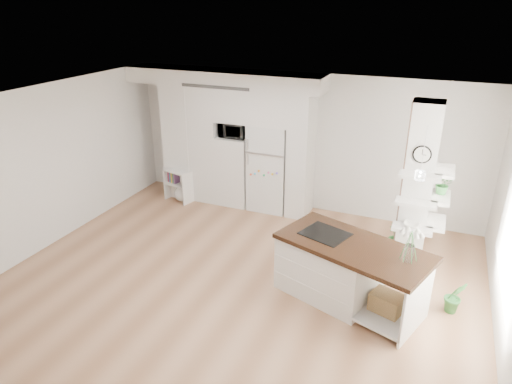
# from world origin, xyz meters

# --- Properties ---
(floor) EXTENTS (7.00, 6.00, 0.01)m
(floor) POSITION_xyz_m (0.00, 0.00, 0.00)
(floor) COLOR tan
(floor) RESTS_ON ground
(room) EXTENTS (7.04, 6.04, 2.72)m
(room) POSITION_xyz_m (0.00, 0.00, 1.86)
(room) COLOR white
(room) RESTS_ON ground
(cabinet_wall) EXTENTS (4.00, 0.71, 2.70)m
(cabinet_wall) POSITION_xyz_m (-1.45, 2.67, 1.51)
(cabinet_wall) COLOR white
(cabinet_wall) RESTS_ON floor
(refrigerator) EXTENTS (0.78, 0.69, 1.75)m
(refrigerator) POSITION_xyz_m (-0.53, 2.68, 0.88)
(refrigerator) COLOR silver
(refrigerator) RESTS_ON floor
(column) EXTENTS (0.69, 0.90, 2.70)m
(column) POSITION_xyz_m (2.38, 1.13, 1.35)
(column) COLOR silver
(column) RESTS_ON floor
(pendant_light) EXTENTS (0.12, 0.12, 0.10)m
(pendant_light) POSITION_xyz_m (1.70, 0.15, 2.12)
(pendant_light) COLOR white
(pendant_light) RESTS_ON room
(kitchen_island) EXTENTS (2.24, 1.58, 1.49)m
(kitchen_island) POSITION_xyz_m (1.42, 0.24, 0.48)
(kitchen_island) COLOR white
(kitchen_island) RESTS_ON floor
(bookshelf) EXTENTS (0.64, 0.46, 0.68)m
(bookshelf) POSITION_xyz_m (-2.40, 2.28, 0.30)
(bookshelf) COLOR white
(bookshelf) RESTS_ON floor
(floor_plant_a) EXTENTS (0.33, 0.30, 0.50)m
(floor_plant_a) POSITION_xyz_m (3.00, 0.49, 0.25)
(floor_plant_a) COLOR #2E7331
(floor_plant_a) RESTS_ON floor
(floor_plant_b) EXTENTS (0.33, 0.33, 0.46)m
(floor_plant_b) POSITION_xyz_m (2.05, 1.95, 0.23)
(floor_plant_b) COLOR #2E7331
(floor_plant_b) RESTS_ON floor
(microwave) EXTENTS (0.54, 0.37, 0.30)m
(microwave) POSITION_xyz_m (-1.27, 2.62, 1.57)
(microwave) COLOR #2D2D2D
(microwave) RESTS_ON cabinet_wall
(shelf_plant) EXTENTS (0.27, 0.23, 0.30)m
(shelf_plant) POSITION_xyz_m (2.63, 1.30, 1.52)
(shelf_plant) COLOR #2E7331
(shelf_plant) RESTS_ON column
(decor_bowl) EXTENTS (0.22, 0.22, 0.05)m
(decor_bowl) POSITION_xyz_m (2.30, 0.90, 1.00)
(decor_bowl) COLOR white
(decor_bowl) RESTS_ON column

